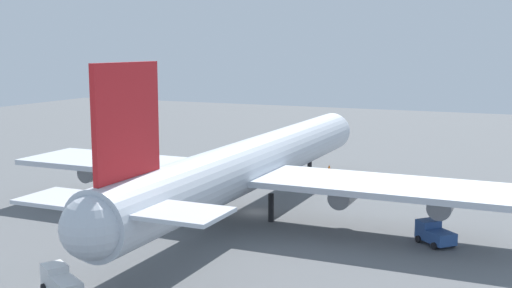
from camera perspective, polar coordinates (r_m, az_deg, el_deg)
ground_plane at (r=81.41m, az=-0.00°, el=-6.15°), size 281.60×281.60×0.00m
cargo_airplane at (r=79.61m, az=-0.13°, el=-1.74°), size 70.40×62.93×19.61m
cargo_loader at (r=57.26m, az=-17.14°, el=-11.78°), size 4.20×5.58×2.37m
pushback_tractor at (r=70.99m, az=15.72°, el=-7.74°), size 4.60×4.68×2.40m
safety_cone_nose at (r=110.39m, az=6.59°, el=-2.05°), size 0.53×0.53×0.76m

